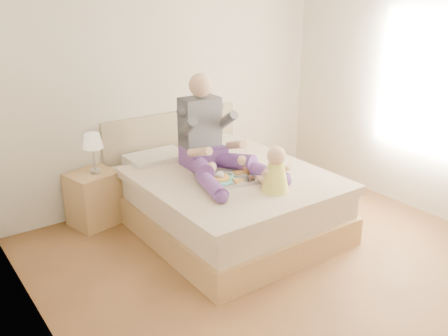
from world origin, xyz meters
TOP-DOWN VIEW (x-y plane):
  - room at (0.08, 0.01)m, footprint 4.02×4.22m
  - bed at (0.00, 1.08)m, footprint 1.70×2.18m
  - nightstand at (-1.06, 1.88)m, footprint 0.54×0.50m
  - lamp at (-1.02, 1.86)m, footprint 0.20×0.20m
  - adult at (-0.07, 1.17)m, footprint 0.82×1.18m
  - tray at (-0.10, 0.81)m, footprint 0.57×0.49m
  - baby at (0.09, 0.38)m, footprint 0.27×0.38m

SIDE VIEW (x-z plane):
  - nightstand at x=-1.06m, z-range 0.00..0.56m
  - bed at x=0.00m, z-range -0.18..0.82m
  - tray at x=-0.10m, z-range 0.57..0.71m
  - baby at x=0.09m, z-range 0.57..0.99m
  - lamp at x=-1.02m, z-range 0.67..1.09m
  - adult at x=-0.07m, z-range 0.41..1.38m
  - room at x=0.08m, z-range 0.15..2.87m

